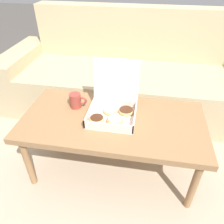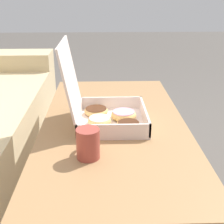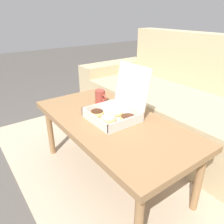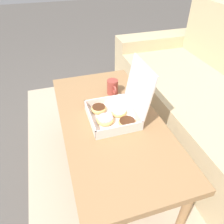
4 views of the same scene
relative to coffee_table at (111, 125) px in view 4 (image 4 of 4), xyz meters
The scene contains 5 objects.
ground_plane 0.43m from the coffee_table, 90.00° to the left, with size 12.00×12.00×0.00m, color #514C47.
area_rug 0.56m from the coffee_table, 90.00° to the left, with size 2.56×1.89×0.01m, color tan.
coffee_table is the anchor object (origin of this frame).
pastry_box 0.11m from the coffee_table, 98.67° to the left, with size 0.30×0.33×0.33m.
coffee_mug 0.30m from the coffee_table, 160.73° to the left, with size 0.12×0.08×0.10m.
Camera 4 is at (0.96, -0.36, 1.31)m, focal length 35.00 mm.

